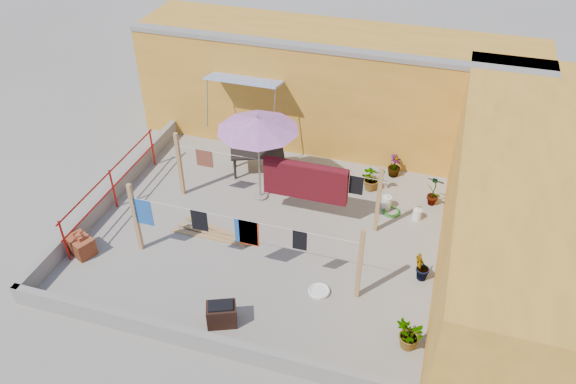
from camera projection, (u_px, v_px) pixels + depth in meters
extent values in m
plane|color=#9E998E|center=(265.00, 231.00, 13.34)|extent=(80.00, 80.00, 0.00)
cube|color=orange|center=(334.00, 88.00, 15.87)|extent=(11.00, 2.40, 3.20)
cube|color=gray|center=(327.00, 49.00, 14.14)|extent=(11.00, 0.35, 0.12)
cube|color=#2D51B2|center=(244.00, 80.00, 14.79)|extent=(2.00, 0.79, 0.22)
cylinder|color=gray|center=(207.00, 103.00, 15.11)|extent=(0.03, 0.30, 1.28)
cylinder|color=gray|center=(274.00, 113.00, 14.67)|extent=(0.03, 0.30, 1.28)
cube|color=orange|center=(510.00, 220.00, 11.16)|extent=(2.40, 9.00, 3.20)
cube|color=gray|center=(202.00, 341.00, 10.46)|extent=(8.30, 0.16, 0.44)
cube|color=gray|center=(112.00, 193.00, 14.16)|extent=(0.16, 7.30, 0.44)
cylinder|color=#A41610|center=(65.00, 241.00, 12.22)|extent=(0.05, 0.05, 1.10)
cylinder|color=#A41610|center=(113.00, 189.00, 13.76)|extent=(0.05, 0.05, 1.10)
cylinder|color=#A41610|center=(152.00, 147.00, 15.29)|extent=(0.05, 0.05, 1.10)
cylinder|color=#A41610|center=(109.00, 172.00, 13.46)|extent=(0.04, 4.20, 0.04)
cylinder|color=#A41610|center=(113.00, 187.00, 13.73)|extent=(0.04, 4.20, 0.04)
cube|color=tan|center=(135.00, 218.00, 12.31)|extent=(0.09, 0.09, 1.80)
cube|color=tan|center=(360.00, 264.00, 11.14)|extent=(0.09, 0.09, 1.80)
cube|color=tan|center=(378.00, 200.00, 12.82)|extent=(0.09, 0.09, 1.80)
cube|color=tan|center=(180.00, 164.00, 14.00)|extent=(0.09, 0.09, 1.80)
cylinder|color=silver|center=(241.00, 219.00, 11.40)|extent=(5.00, 0.01, 0.01)
cylinder|color=silver|center=(274.00, 162.00, 13.08)|extent=(5.00, 0.01, 0.01)
cube|color=#490C13|center=(306.00, 182.00, 13.14)|extent=(2.02, 0.22, 0.89)
cube|color=black|center=(356.00, 185.00, 12.77)|extent=(0.32, 0.02, 0.50)
cube|color=brown|center=(204.00, 158.00, 13.65)|extent=(0.43, 0.02, 0.47)
cube|color=#1D509F|center=(142.00, 212.00, 12.14)|extent=(0.46, 0.02, 0.68)
cube|color=black|center=(199.00, 221.00, 11.77)|extent=(0.37, 0.02, 0.51)
cube|color=#BC2F0F|center=(249.00, 233.00, 11.55)|extent=(0.43, 0.02, 0.64)
cube|color=#1D509F|center=(246.00, 232.00, 11.55)|extent=(0.50, 0.02, 0.62)
cube|color=black|center=(300.00, 240.00, 11.24)|extent=(0.30, 0.02, 0.48)
cylinder|color=gray|center=(260.00, 196.00, 14.38)|extent=(0.36, 0.36, 0.06)
cylinder|color=gray|center=(259.00, 160.00, 13.72)|extent=(0.04, 0.04, 2.27)
cone|color=#C56AA8|center=(258.00, 124.00, 13.12)|extent=(2.45, 2.45, 0.32)
cylinder|color=gray|center=(258.00, 117.00, 13.01)|extent=(0.04, 0.04, 0.10)
cube|color=black|center=(257.00, 152.00, 14.97)|extent=(1.57, 1.19, 0.05)
cube|color=black|center=(235.00, 169.00, 14.89)|extent=(0.05, 0.05, 0.62)
cube|color=black|center=(234.00, 157.00, 15.34)|extent=(0.05, 0.05, 0.62)
cube|color=black|center=(281.00, 166.00, 14.98)|extent=(0.05, 0.05, 0.62)
cube|color=black|center=(279.00, 155.00, 15.43)|extent=(0.05, 0.05, 0.62)
cube|color=#A84C26|center=(81.00, 246.00, 12.60)|extent=(0.71, 0.63, 0.43)
cube|color=#9E4325|center=(79.00, 237.00, 12.45)|extent=(0.30, 0.23, 0.09)
cube|color=tan|center=(208.00, 237.00, 13.13)|extent=(1.85, 0.13, 0.04)
cube|color=tan|center=(213.00, 233.00, 13.18)|extent=(1.86, 0.29, 0.04)
cube|color=tan|center=(218.00, 229.00, 13.22)|extent=(1.83, 0.54, 0.04)
cube|color=black|center=(222.00, 315.00, 10.95)|extent=(0.68, 0.58, 0.48)
cube|color=black|center=(221.00, 306.00, 10.80)|extent=(0.55, 0.45, 0.04)
cylinder|color=white|center=(319.00, 292.00, 11.73)|extent=(0.42, 0.42, 0.06)
torus|color=white|center=(319.00, 291.00, 11.71)|extent=(0.45, 0.45, 0.05)
cylinder|color=white|center=(417.00, 214.00, 13.61)|extent=(0.21, 0.21, 0.29)
cylinder|color=white|center=(418.00, 209.00, 13.51)|extent=(0.06, 0.06, 0.05)
cylinder|color=white|center=(387.00, 202.00, 13.95)|extent=(0.24, 0.24, 0.33)
cylinder|color=white|center=(388.00, 196.00, 13.84)|extent=(0.07, 0.07, 0.06)
torus|color=#1B6B17|center=(391.00, 212.00, 13.89)|extent=(0.46, 0.46, 0.03)
torus|color=#1B6B17|center=(391.00, 211.00, 13.87)|extent=(0.39, 0.39, 0.03)
imported|color=#1D5C1A|center=(372.00, 178.00, 14.50)|extent=(0.79, 0.74, 0.69)
imported|color=#1D5C1A|center=(394.00, 166.00, 15.00)|extent=(0.45, 0.45, 0.62)
imported|color=#1D5C1A|center=(434.00, 190.00, 13.90)|extent=(0.54, 0.44, 0.90)
imported|color=#1D5C1A|center=(422.00, 268.00, 11.86)|extent=(0.47, 0.46, 0.67)
imported|color=#1D5C1A|center=(410.00, 336.00, 10.43)|extent=(0.68, 0.73, 0.66)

